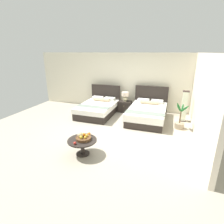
# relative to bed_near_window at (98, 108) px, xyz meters

# --- Properties ---
(ground_plane) EXTENTS (9.20, 9.22, 0.02)m
(ground_plane) POSITION_rel_bed_near_window_xyz_m (1.06, -1.52, -0.29)
(ground_plane) COLOR #A99F8C
(wall_back) EXTENTS (9.20, 0.12, 2.59)m
(wall_back) POSITION_rel_bed_near_window_xyz_m (1.06, 1.29, 1.01)
(wall_back) COLOR silver
(wall_back) RESTS_ON ground
(wall_side_right) EXTENTS (0.12, 4.82, 2.59)m
(wall_side_right) POSITION_rel_bed_near_window_xyz_m (3.86, -1.12, 1.01)
(wall_side_right) COLOR silver
(wall_side_right) RESTS_ON ground
(bed_near_window) EXTENTS (1.43, 2.06, 1.15)m
(bed_near_window) POSITION_rel_bed_near_window_xyz_m (0.00, 0.00, 0.00)
(bed_near_window) COLOR black
(bed_near_window) RESTS_ON ground
(bed_near_corner) EXTENTS (1.44, 2.21, 1.21)m
(bed_near_corner) POSITION_rel_bed_near_window_xyz_m (2.13, -0.00, 0.02)
(bed_near_corner) COLOR black
(bed_near_corner) RESTS_ON ground
(nightstand) EXTENTS (0.59, 0.43, 0.50)m
(nightstand) POSITION_rel_bed_near_window_xyz_m (1.01, 0.71, -0.04)
(nightstand) COLOR black
(nightstand) RESTS_ON ground
(table_lamp) EXTENTS (0.32, 0.32, 0.42)m
(table_lamp) POSITION_rel_bed_near_window_xyz_m (1.01, 0.73, 0.47)
(table_lamp) COLOR beige
(table_lamp) RESTS_ON nightstand
(coffee_table) EXTENTS (0.77, 0.77, 0.43)m
(coffee_table) POSITION_rel_bed_near_window_xyz_m (0.83, -3.12, 0.05)
(coffee_table) COLOR black
(coffee_table) RESTS_ON ground
(fruit_bowl) EXTENTS (0.41, 0.41, 0.20)m
(fruit_bowl) POSITION_rel_bed_near_window_xyz_m (0.85, -3.10, 0.21)
(fruit_bowl) COLOR brown
(fruit_bowl) RESTS_ON coffee_table
(loose_apple) EXTENTS (0.07, 0.07, 0.07)m
(loose_apple) POSITION_rel_bed_near_window_xyz_m (0.78, -3.40, 0.18)
(loose_apple) COLOR red
(loose_apple) RESTS_ON coffee_table
(loose_orange) EXTENTS (0.09, 0.09, 0.09)m
(loose_orange) POSITION_rel_bed_near_window_xyz_m (0.90, -2.83, 0.19)
(loose_orange) COLOR orange
(loose_orange) RESTS_ON coffee_table
(floor_lamp_corner) EXTENTS (0.23, 0.23, 1.21)m
(floor_lamp_corner) POSITION_rel_bed_near_window_xyz_m (3.49, 0.32, 0.32)
(floor_lamp_corner) COLOR #352624
(floor_lamp_corner) RESTS_ON ground
(potted_palm) EXTENTS (0.45, 0.58, 1.01)m
(potted_palm) POSITION_rel_bed_near_window_xyz_m (3.35, -0.50, -0.03)
(potted_palm) COLOR tan
(potted_palm) RESTS_ON ground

